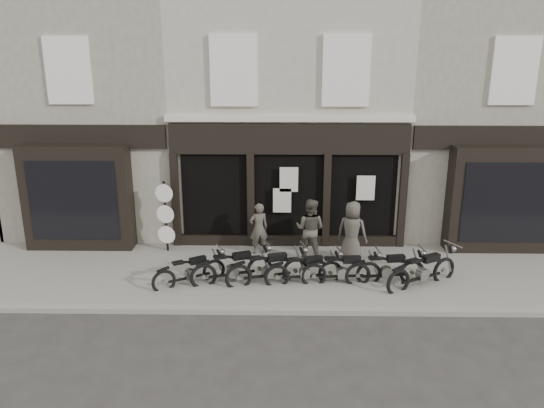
{
  "coord_description": "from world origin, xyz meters",
  "views": [
    {
      "loc": [
        -0.24,
        -12.55,
        6.11
      ],
      "look_at": [
        -0.48,
        1.6,
        1.85
      ],
      "focal_mm": 35.0,
      "sensor_mm": 36.0,
      "label": 1
    }
  ],
  "objects_px": {
    "motorcycle_0": "(190,274)",
    "man_right": "(352,232)",
    "motorcycle_1": "(233,270)",
    "motorcycle_2": "(268,271)",
    "motorcycle_4": "(342,272)",
    "motorcycle_5": "(386,271)",
    "advert_sign_post": "(166,220)",
    "man_centre": "(310,229)",
    "motorcycle_3": "(305,272)",
    "man_left": "(259,228)",
    "motorcycle_6": "(423,273)"
  },
  "relations": [
    {
      "from": "motorcycle_0",
      "to": "motorcycle_4",
      "type": "relative_size",
      "value": 0.86
    },
    {
      "from": "motorcycle_3",
      "to": "motorcycle_5",
      "type": "xyz_separation_m",
      "value": [
        2.13,
        0.08,
        0.01
      ]
    },
    {
      "from": "motorcycle_4",
      "to": "advert_sign_post",
      "type": "height_order",
      "value": "advert_sign_post"
    },
    {
      "from": "motorcycle_0",
      "to": "advert_sign_post",
      "type": "relative_size",
      "value": 0.8
    },
    {
      "from": "motorcycle_0",
      "to": "motorcycle_6",
      "type": "xyz_separation_m",
      "value": [
        6.04,
        0.0,
        0.05
      ]
    },
    {
      "from": "motorcycle_6",
      "to": "man_centre",
      "type": "height_order",
      "value": "man_centre"
    },
    {
      "from": "motorcycle_1",
      "to": "motorcycle_3",
      "type": "distance_m",
      "value": 1.89
    },
    {
      "from": "motorcycle_2",
      "to": "man_right",
      "type": "relative_size",
      "value": 1.24
    },
    {
      "from": "motorcycle_3",
      "to": "motorcycle_0",
      "type": "bearing_deg",
      "value": 170.85
    },
    {
      "from": "motorcycle_3",
      "to": "motorcycle_6",
      "type": "xyz_separation_m",
      "value": [
        3.04,
        -0.1,
        0.04
      ]
    },
    {
      "from": "motorcycle_2",
      "to": "motorcycle_5",
      "type": "xyz_separation_m",
      "value": [
        3.09,
        0.09,
        -0.02
      ]
    },
    {
      "from": "motorcycle_1",
      "to": "motorcycle_4",
      "type": "relative_size",
      "value": 1.0
    },
    {
      "from": "motorcycle_1",
      "to": "motorcycle_2",
      "type": "relative_size",
      "value": 0.97
    },
    {
      "from": "motorcycle_0",
      "to": "motorcycle_5",
      "type": "distance_m",
      "value": 5.13
    },
    {
      "from": "motorcycle_3",
      "to": "man_left",
      "type": "distance_m",
      "value": 2.45
    },
    {
      "from": "motorcycle_0",
      "to": "motorcycle_2",
      "type": "bearing_deg",
      "value": -27.95
    },
    {
      "from": "motorcycle_3",
      "to": "man_left",
      "type": "bearing_deg",
      "value": 111.55
    },
    {
      "from": "motorcycle_6",
      "to": "man_right",
      "type": "xyz_separation_m",
      "value": [
        -1.65,
        1.59,
        0.57
      ]
    },
    {
      "from": "motorcycle_1",
      "to": "motorcycle_5",
      "type": "height_order",
      "value": "motorcycle_1"
    },
    {
      "from": "motorcycle_1",
      "to": "motorcycle_4",
      "type": "bearing_deg",
      "value": -21.77
    },
    {
      "from": "motorcycle_4",
      "to": "man_right",
      "type": "xyz_separation_m",
      "value": [
        0.42,
        1.49,
        0.6
      ]
    },
    {
      "from": "motorcycle_4",
      "to": "man_right",
      "type": "height_order",
      "value": "man_right"
    },
    {
      "from": "man_centre",
      "to": "advert_sign_post",
      "type": "bearing_deg",
      "value": 15.19
    },
    {
      "from": "motorcycle_0",
      "to": "motorcycle_4",
      "type": "bearing_deg",
      "value": -28.68
    },
    {
      "from": "motorcycle_1",
      "to": "man_left",
      "type": "relative_size",
      "value": 1.37
    },
    {
      "from": "motorcycle_0",
      "to": "motorcycle_1",
      "type": "height_order",
      "value": "motorcycle_1"
    },
    {
      "from": "man_left",
      "to": "man_centre",
      "type": "xyz_separation_m",
      "value": [
        1.5,
        -0.35,
        0.12
      ]
    },
    {
      "from": "motorcycle_0",
      "to": "advert_sign_post",
      "type": "xyz_separation_m",
      "value": [
        -1.07,
        2.26,
        0.73
      ]
    },
    {
      "from": "man_left",
      "to": "man_right",
      "type": "bearing_deg",
      "value": 151.82
    },
    {
      "from": "motorcycle_3",
      "to": "man_right",
      "type": "distance_m",
      "value": 2.13
    },
    {
      "from": "motorcycle_0",
      "to": "motorcycle_3",
      "type": "bearing_deg",
      "value": -28.36
    },
    {
      "from": "motorcycle_3",
      "to": "man_centre",
      "type": "relative_size",
      "value": 1.16
    },
    {
      "from": "motorcycle_1",
      "to": "motorcycle_2",
      "type": "bearing_deg",
      "value": -25.9
    },
    {
      "from": "motorcycle_6",
      "to": "man_left",
      "type": "height_order",
      "value": "man_left"
    },
    {
      "from": "motorcycle_2",
      "to": "motorcycle_4",
      "type": "xyz_separation_m",
      "value": [
        1.94,
        0.03,
        -0.02
      ]
    },
    {
      "from": "motorcycle_3",
      "to": "motorcycle_2",
      "type": "bearing_deg",
      "value": 169.99
    },
    {
      "from": "motorcycle_2",
      "to": "motorcycle_3",
      "type": "distance_m",
      "value": 0.96
    },
    {
      "from": "motorcycle_1",
      "to": "man_centre",
      "type": "distance_m",
      "value": 2.71
    },
    {
      "from": "motorcycle_2",
      "to": "man_centre",
      "type": "bearing_deg",
      "value": 38.45
    },
    {
      "from": "motorcycle_0",
      "to": "motorcycle_1",
      "type": "bearing_deg",
      "value": -21.51
    },
    {
      "from": "motorcycle_0",
      "to": "man_right",
      "type": "relative_size",
      "value": 1.03
    },
    {
      "from": "motorcycle_1",
      "to": "advert_sign_post",
      "type": "xyz_separation_m",
      "value": [
        -2.18,
        2.09,
        0.69
      ]
    },
    {
      "from": "motorcycle_1",
      "to": "man_centre",
      "type": "relative_size",
      "value": 1.19
    },
    {
      "from": "motorcycle_2",
      "to": "motorcycle_4",
      "type": "bearing_deg",
      "value": -16.23
    },
    {
      "from": "motorcycle_4",
      "to": "man_centre",
      "type": "bearing_deg",
      "value": 109.77
    },
    {
      "from": "motorcycle_4",
      "to": "motorcycle_5",
      "type": "bearing_deg",
      "value": -1.89
    },
    {
      "from": "motorcycle_1",
      "to": "man_centre",
      "type": "xyz_separation_m",
      "value": [
        2.1,
        1.6,
        0.59
      ]
    },
    {
      "from": "motorcycle_2",
      "to": "advert_sign_post",
      "type": "distance_m",
      "value": 3.86
    },
    {
      "from": "motorcycle_3",
      "to": "man_centre",
      "type": "height_order",
      "value": "man_centre"
    },
    {
      "from": "man_right",
      "to": "advert_sign_post",
      "type": "distance_m",
      "value": 5.51
    }
  ]
}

